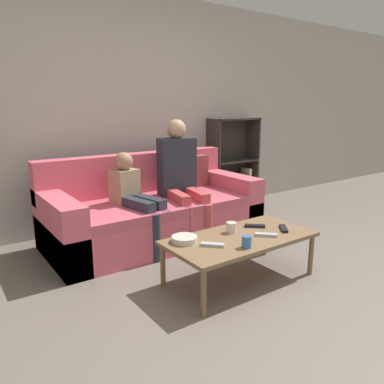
{
  "coord_description": "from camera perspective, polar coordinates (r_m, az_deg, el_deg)",
  "views": [
    {
      "loc": [
        -1.88,
        -1.66,
        1.38
      ],
      "look_at": [
        -0.01,
        0.97,
        0.62
      ],
      "focal_mm": 35.0,
      "sensor_mm": 36.0,
      "label": 1
    }
  ],
  "objects": [
    {
      "name": "ground_plane",
      "position": [
        2.86,
        12.0,
        -15.93
      ],
      "size": [
        22.0,
        22.0,
        0.0
      ],
      "primitive_type": "plane",
      "color": "#70665B"
    },
    {
      "name": "wall_back",
      "position": [
        4.41,
        -10.37,
        12.0
      ],
      "size": [
        12.0,
        0.06,
        2.6
      ],
      "color": "#B7B2A8",
      "rests_on": "ground_plane"
    },
    {
      "name": "couch",
      "position": [
        3.9,
        -5.86,
        -3.1
      ],
      "size": [
        2.15,
        0.98,
        0.86
      ],
      "color": "#DB5B70",
      "rests_on": "ground_plane"
    },
    {
      "name": "bookshelf",
      "position": [
        5.19,
        5.9,
        2.63
      ],
      "size": [
        0.72,
        0.28,
        1.2
      ],
      "color": "#332D28",
      "rests_on": "ground_plane"
    },
    {
      "name": "coffee_table",
      "position": [
        2.98,
        7.36,
        -7.32
      ],
      "size": [
        1.19,
        0.6,
        0.37
      ],
      "color": "brown",
      "rests_on": "ground_plane"
    },
    {
      "name": "person_adult",
      "position": [
        3.87,
        -1.86,
        3.15
      ],
      "size": [
        0.44,
        0.71,
        1.23
      ],
      "rotation": [
        0.0,
        0.0,
        -0.17
      ],
      "color": "#C6474C",
      "rests_on": "ground_plane"
    },
    {
      "name": "person_child",
      "position": [
        3.58,
        -8.67,
        -0.47
      ],
      "size": [
        0.36,
        0.69,
        0.94
      ],
      "rotation": [
        0.0,
        0.0,
        0.2
      ],
      "color": "#282D38",
      "rests_on": "ground_plane"
    },
    {
      "name": "cup_near",
      "position": [
        3.04,
        6.01,
        -5.4
      ],
      "size": [
        0.08,
        0.08,
        0.09
      ],
      "color": "silver",
      "rests_on": "coffee_table"
    },
    {
      "name": "cup_far",
      "position": [
        2.75,
        8.32,
        -7.51
      ],
      "size": [
        0.07,
        0.07,
        0.09
      ],
      "color": "#3D70B2",
      "rests_on": "coffee_table"
    },
    {
      "name": "tv_remote_0",
      "position": [
        3.19,
        13.78,
        -5.41
      ],
      "size": [
        0.14,
        0.16,
        0.02
      ],
      "rotation": [
        0.0,
        0.0,
        -0.68
      ],
      "color": "black",
      "rests_on": "coffee_table"
    },
    {
      "name": "tv_remote_1",
      "position": [
        2.76,
        3.14,
        -8.03
      ],
      "size": [
        0.15,
        0.16,
        0.02
      ],
      "rotation": [
        0.0,
        0.0,
        0.77
      ],
      "color": "#B7B7BC",
      "rests_on": "coffee_table"
    },
    {
      "name": "tv_remote_2",
      "position": [
        3.01,
        11.23,
        -6.42
      ],
      "size": [
        0.15,
        0.16,
        0.02
      ],
      "rotation": [
        0.0,
        0.0,
        0.77
      ],
      "color": "#B7B7BC",
      "rests_on": "coffee_table"
    },
    {
      "name": "tv_remote_3",
      "position": [
        3.21,
        9.55,
        -5.11
      ],
      "size": [
        0.16,
        0.15,
        0.02
      ],
      "rotation": [
        0.0,
        0.0,
        0.85
      ],
      "color": "black",
      "rests_on": "coffee_table"
    },
    {
      "name": "snack_bowl",
      "position": [
        2.83,
        -1.17,
        -7.2
      ],
      "size": [
        0.2,
        0.2,
        0.05
      ],
      "color": "beige",
      "rests_on": "coffee_table"
    }
  ]
}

